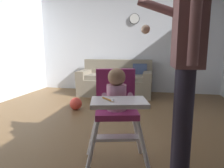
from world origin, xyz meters
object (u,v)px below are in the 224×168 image
Objects in this scene: couch at (116,81)px; adult_standing at (185,62)px; wall_clock at (134,19)px; high_chair at (116,101)px; toy_ball at (76,104)px.

adult_standing is at bearing 20.68° from couch.
couch is 1.67m from wall_clock.
high_chair is at bearing 11.15° from couch.
couch is at bearing -70.67° from adult_standing.
adult_standing reaches higher than couch.
adult_standing is (1.16, -3.07, 0.67)m from couch.
adult_standing reaches higher than toy_ball.
wall_clock is at bearing 169.08° from high_chair.
couch is at bearing -128.26° from wall_clock.
couch is 1.00× the size of adult_standing.
couch is 3.15m from high_chair.
toy_ball is at bearing -114.51° from wall_clock.
high_chair is 0.65m from adult_standing.
couch is 1.51m from toy_ball.
couch is 3.34m from adult_standing.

